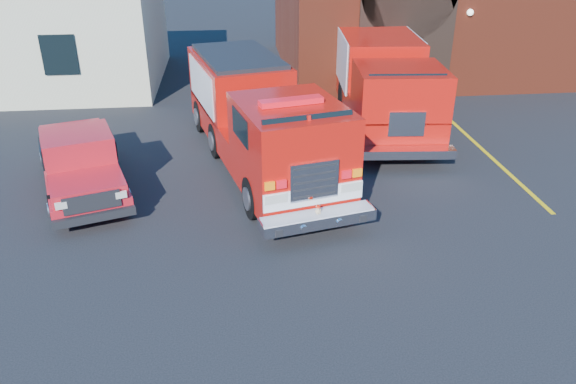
{
  "coord_description": "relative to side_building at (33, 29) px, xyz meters",
  "views": [
    {
      "loc": [
        -1.11,
        -11.55,
        6.53
      ],
      "look_at": [
        0.0,
        -1.2,
        1.3
      ],
      "focal_mm": 35.0,
      "sensor_mm": 36.0,
      "label": 1
    }
  ],
  "objects": [
    {
      "name": "parking_stripe_far",
      "position": [
        15.5,
        -6.0,
        -2.2
      ],
      "size": [
        0.12,
        3.0,
        0.01
      ],
      "primitive_type": "cube",
      "color": "#DDB10B",
      "rests_on": "ground"
    },
    {
      "name": "ground",
      "position": [
        9.0,
        -13.0,
        -2.2
      ],
      "size": [
        100.0,
        100.0,
        0.0
      ],
      "primitive_type": "plane",
      "color": "black",
      "rests_on": "ground"
    },
    {
      "name": "secondary_truck",
      "position": [
        13.01,
        -6.34,
        -0.7
      ],
      "size": [
        3.28,
        8.66,
        2.75
      ],
      "color": "black",
      "rests_on": "ground"
    },
    {
      "name": "fire_engine",
      "position": [
        8.66,
        -9.73,
        -0.79
      ],
      "size": [
        4.38,
        9.17,
        2.73
      ],
      "color": "black",
      "rests_on": "ground"
    },
    {
      "name": "parking_stripe_near",
      "position": [
        15.5,
        -12.0,
        -2.2
      ],
      "size": [
        0.12,
        3.0,
        0.01
      ],
      "primitive_type": "cube",
      "color": "#DDB10B",
      "rests_on": "ground"
    },
    {
      "name": "pickup_truck",
      "position": [
        3.99,
        -10.85,
        -1.43
      ],
      "size": [
        3.26,
        5.32,
        1.64
      ],
      "color": "black",
      "rests_on": "ground"
    },
    {
      "name": "parking_stripe_mid",
      "position": [
        15.5,
        -9.0,
        -2.2
      ],
      "size": [
        0.12,
        3.0,
        0.01
      ],
      "primitive_type": "cube",
      "color": "#DDB10B",
      "rests_on": "ground"
    },
    {
      "name": "side_building",
      "position": [
        0.0,
        0.0,
        0.0
      ],
      "size": [
        10.2,
        8.2,
        4.35
      ],
      "color": "beige",
      "rests_on": "ground"
    }
  ]
}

